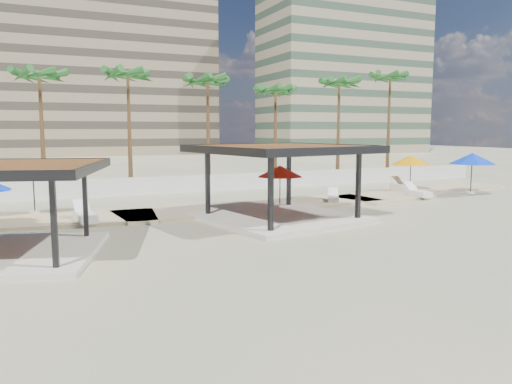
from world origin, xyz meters
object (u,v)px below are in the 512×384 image
Objects in this scene: lounger_c at (417,193)px; lounger_d at (402,187)px; pavilion_central at (281,176)px; lounger_a at (85,216)px; lounger_b at (333,198)px; umbrella_c at (280,171)px; pavilion_west at (1,202)px.

lounger_c is 3.22m from lounger_d.
lounger_d is (1.28, 2.95, 0.02)m from lounger_c.
lounger_a is (-9.08, 2.88, -1.84)m from pavilion_central.
lounger_b is 8.02m from lounger_d.
umbrella_c reaches higher than lounger_c.
lounger_a is 20.93m from lounger_c.
umbrella_c is 10.62m from lounger_a.
pavilion_west is at bearing -179.49° from pavilion_central.
umbrella_c is 4.62m from lounger_b.
umbrella_c is (1.39, 2.82, -0.05)m from pavilion_central.
lounger_c is at bearing 164.94° from lounger_d.
lounger_c is at bearing 30.41° from pavilion_west.
lounger_a reaches higher than lounger_c.
pavilion_west is 27.00m from lounger_d.
lounger_d is at bearing -39.03° from lounger_b.
pavilion_west is at bearing 117.45° from lounger_d.
lounger_d is (25.48, 8.78, -1.59)m from pavilion_west.
umbrella_c reaches higher than lounger_d.
pavilion_west is 19.01m from lounger_b.
pavilion_west is 3.38× the size of lounger_a.
pavilion_central is 4.42× the size of lounger_b.
lounger_a is at bearing 151.47° from pavilion_central.
lounger_b is 0.86× the size of lounger_c.
umbrella_c reaches higher than lounger_a.
lounger_d reaches higher than lounger_b.
pavilion_central is 3.47× the size of lounger_d.
pavilion_central is 3.58× the size of lounger_a.
pavilion_west is 3.61× the size of lounger_c.
lounger_a is at bearing 125.69° from lounger_b.
lounger_c is (6.31, -0.40, 0.03)m from lounger_b.
lounger_d is (7.60, 2.56, 0.04)m from lounger_b.
lounger_a is 0.97× the size of lounger_d.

